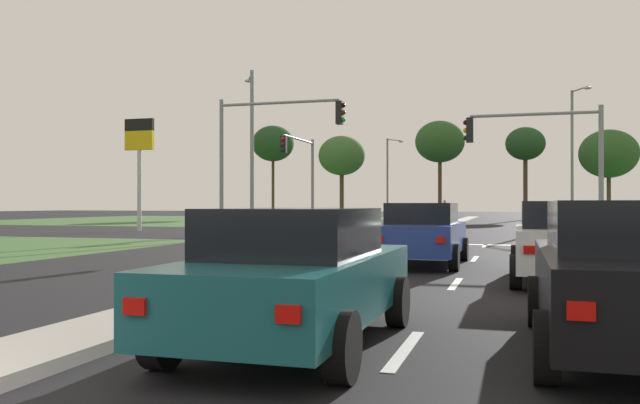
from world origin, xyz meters
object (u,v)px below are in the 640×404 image
car_white_fourth (565,241)px  traffic_signal_far_left (302,164)px  traffic_signal_near_right (546,149)px  treeline_second (342,156)px  car_blue_third (423,233)px  pedestrian_at_median (445,209)px  treeline_near (273,144)px  treeline_fourth (525,145)px  fuel_price_totem (139,149)px  traffic_signal_near_left (265,141)px  street_lamp_fourth (389,173)px  car_black_fifth (630,277)px  street_lamp_second (252,142)px  car_teal_second (296,275)px  street_lamp_third (573,150)px  treeline_third (440,142)px  treeline_fifth (609,154)px

car_white_fourth → traffic_signal_far_left: 26.91m
traffic_signal_near_right → treeline_second: (-18.84, 41.32, 3.03)m
car_blue_third → pedestrian_at_median: (-2.48, 29.07, 0.37)m
treeline_near → treeline_fourth: treeline_near is taller
fuel_price_totem → traffic_signal_near_left: bearing=-34.4°
street_lamp_fourth → fuel_price_totem: 36.30m
street_lamp_fourth → treeline_second: size_ratio=0.97×
car_black_fifth → street_lamp_second: bearing=120.5°
traffic_signal_far_left → treeline_fourth: (13.04, 29.32, 3.38)m
car_teal_second → car_white_fourth: car_white_fourth is taller
fuel_price_totem → treeline_near: treeline_near is taller
treeline_second → car_teal_second: bearing=-75.6°
street_lamp_second → car_teal_second: bearing=-66.3°
street_lamp_third → traffic_signal_far_left: bearing=-140.8°
treeline_third → treeline_fourth: bearing=-0.5°
pedestrian_at_median → treeline_fifth: bearing=36.7°
fuel_price_totem → treeline_third: size_ratio=0.65×
traffic_signal_far_left → treeline_near: 34.31m
car_black_fifth → traffic_signal_near_right: (-0.06, 18.63, 2.80)m
treeline_third → treeline_fourth: treeline_third is taller
car_white_fourth → pedestrian_at_median: pedestrian_at_median is taller
car_blue_third → treeline_fourth: size_ratio=0.51×
car_blue_third → car_white_fourth: 4.37m
traffic_signal_near_right → car_blue_third: bearing=-110.0°
car_blue_third → traffic_signal_near_right: bearing=70.0°
car_black_fifth → traffic_signal_near_left: (-11.35, 18.63, 3.41)m
car_teal_second → car_white_fourth: 7.69m
car_teal_second → traffic_signal_near_right: size_ratio=0.84×
car_white_fourth → treeline_fifth: (6.99, 49.96, 5.23)m
pedestrian_at_median → car_teal_second: bearing=-104.4°
car_blue_third → street_lamp_third: street_lamp_third is taller
street_lamp_second → treeline_second: 36.03m
treeline_fourth → street_lamp_fourth: bearing=170.7°
traffic_signal_far_left → treeline_second: bearing=100.4°
treeline_near → treeline_third: bearing=-5.5°
car_black_fifth → street_lamp_fourth: street_lamp_fourth is taller
car_teal_second → car_white_fourth: size_ratio=0.98×
traffic_signal_near_right → treeline_fourth: size_ratio=0.58×
street_lamp_second → street_lamp_fourth: (0.21, 37.06, 0.05)m
treeline_near → treeline_fifth: size_ratio=1.24×
car_blue_third → street_lamp_fourth: street_lamp_fourth is taller
fuel_price_totem → car_white_fourth: bearing=-41.7°
car_teal_second → car_blue_third: 9.94m
car_white_fourth → pedestrian_at_median: bearing=100.1°
car_white_fourth → pedestrian_at_median: 32.54m
car_blue_third → traffic_signal_near_left: 12.62m
fuel_price_totem → traffic_signal_near_right: bearing=-18.3°
street_lamp_second → treeline_second: bearing=97.4°
treeline_fourth → pedestrian_at_median: bearing=-105.2°
street_lamp_fourth → treeline_third: 6.70m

